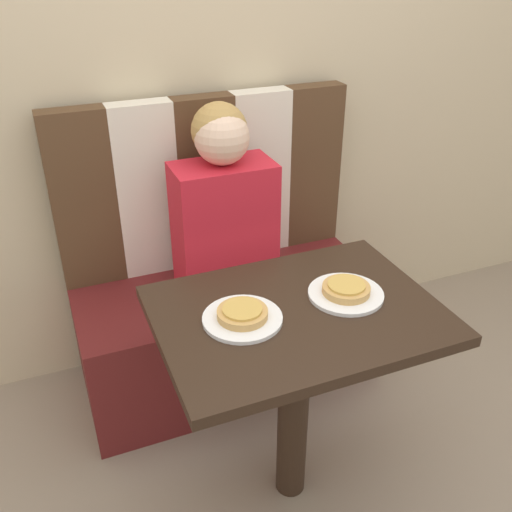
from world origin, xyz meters
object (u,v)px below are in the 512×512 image
Objects in this scene: person at (223,202)px; pizza_right at (346,288)px; plate_right at (346,294)px; plate_left at (242,319)px; pizza_left at (242,313)px.

pizza_right is at bearing -75.18° from person.
person is 3.18× the size of plate_right.
pizza_right is (-0.00, 0.00, 0.02)m from plate_right.
pizza_right reaches higher than plate_right.
plate_right is at bearing 0.00° from plate_left.
plate_right is 1.58× the size of pizza_right.
pizza_right is at bearing 0.00° from plate_left.
person is 0.65m from pizza_right.
pizza_left reaches higher than plate_right.
person is 5.02× the size of pizza_right.
pizza_left is at bearing 180.00° from plate_right.
plate_left and plate_right have the same top height.
plate_left is 1.58× the size of pizza_right.
plate_right is 1.58× the size of pizza_left.
plate_left is 0.33m from plate_right.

